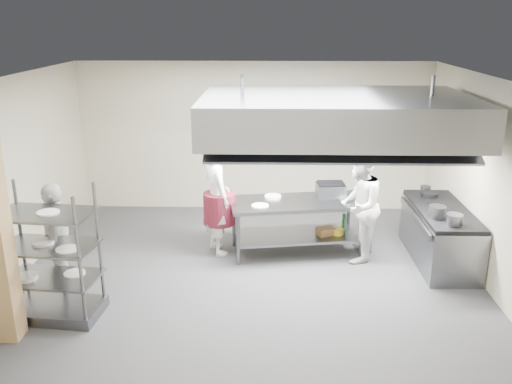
{
  "coord_description": "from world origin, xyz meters",
  "views": [
    {
      "loc": [
        0.31,
        -7.7,
        3.8
      ],
      "look_at": [
        0.11,
        0.2,
        1.25
      ],
      "focal_mm": 38.0,
      "sensor_mm": 36.0,
      "label": 1
    }
  ],
  "objects_px": {
    "pass_rack": "(50,254)",
    "chef_line": "(358,206)",
    "griddle": "(331,190)",
    "stockpot": "(437,212)",
    "island": "(296,227)",
    "chef_plating": "(58,242)",
    "cooking_range": "(440,236)",
    "chef_head": "(217,198)"
  },
  "relations": [
    {
      "from": "pass_rack",
      "to": "chef_line",
      "type": "height_order",
      "value": "chef_line"
    },
    {
      "from": "pass_rack",
      "to": "griddle",
      "type": "xyz_separation_m",
      "value": [
        3.87,
        2.37,
        0.13
      ]
    },
    {
      "from": "pass_rack",
      "to": "stockpot",
      "type": "height_order",
      "value": "pass_rack"
    },
    {
      "from": "island",
      "to": "chef_plating",
      "type": "xyz_separation_m",
      "value": [
        -3.37,
        -1.67,
        0.4
      ]
    },
    {
      "from": "cooking_range",
      "to": "chef_plating",
      "type": "distance_m",
      "value": 5.86
    },
    {
      "from": "cooking_range",
      "to": "chef_line",
      "type": "relative_size",
      "value": 1.08
    },
    {
      "from": "chef_plating",
      "to": "stockpot",
      "type": "bearing_deg",
      "value": 87.53
    },
    {
      "from": "pass_rack",
      "to": "griddle",
      "type": "distance_m",
      "value": 4.54
    },
    {
      "from": "island",
      "to": "pass_rack",
      "type": "bearing_deg",
      "value": -155.86
    },
    {
      "from": "island",
      "to": "griddle",
      "type": "relative_size",
      "value": 4.63
    },
    {
      "from": "cooking_range",
      "to": "griddle",
      "type": "relative_size",
      "value": 4.22
    },
    {
      "from": "island",
      "to": "griddle",
      "type": "xyz_separation_m",
      "value": [
        0.57,
        0.22,
        0.57
      ]
    },
    {
      "from": "island",
      "to": "chef_head",
      "type": "bearing_deg",
      "value": 171.86
    },
    {
      "from": "chef_head",
      "to": "stockpot",
      "type": "distance_m",
      "value": 3.49
    },
    {
      "from": "chef_line",
      "to": "chef_plating",
      "type": "distance_m",
      "value": 4.56
    },
    {
      "from": "pass_rack",
      "to": "chef_plating",
      "type": "xyz_separation_m",
      "value": [
        -0.08,
        0.48,
        -0.04
      ]
    },
    {
      "from": "griddle",
      "to": "pass_rack",
      "type": "bearing_deg",
      "value": -151.98
    },
    {
      "from": "chef_plating",
      "to": "stockpot",
      "type": "relative_size",
      "value": 6.56
    },
    {
      "from": "island",
      "to": "chef_head",
      "type": "relative_size",
      "value": 1.15
    },
    {
      "from": "chef_head",
      "to": "island",
      "type": "bearing_deg",
      "value": -115.02
    },
    {
      "from": "chef_plating",
      "to": "stockpot",
      "type": "distance_m",
      "value": 5.56
    },
    {
      "from": "stockpot",
      "to": "cooking_range",
      "type": "bearing_deg",
      "value": 62.15
    },
    {
      "from": "chef_head",
      "to": "griddle",
      "type": "bearing_deg",
      "value": -108.77
    },
    {
      "from": "island",
      "to": "pass_rack",
      "type": "xyz_separation_m",
      "value": [
        -3.29,
        -2.15,
        0.44
      ]
    },
    {
      "from": "cooking_range",
      "to": "stockpot",
      "type": "relative_size",
      "value": 7.69
    },
    {
      "from": "chef_plating",
      "to": "griddle",
      "type": "distance_m",
      "value": 4.37
    },
    {
      "from": "island",
      "to": "chef_line",
      "type": "distance_m",
      "value": 1.11
    },
    {
      "from": "cooking_range",
      "to": "island",
      "type": "bearing_deg",
      "value": 173.04
    },
    {
      "from": "stockpot",
      "to": "chef_head",
      "type": "bearing_deg",
      "value": 169.06
    },
    {
      "from": "chef_line",
      "to": "griddle",
      "type": "height_order",
      "value": "chef_line"
    },
    {
      "from": "chef_line",
      "to": "chef_plating",
      "type": "height_order",
      "value": "chef_line"
    },
    {
      "from": "griddle",
      "to": "chef_plating",
      "type": "bearing_deg",
      "value": -157.94
    },
    {
      "from": "pass_rack",
      "to": "cooking_range",
      "type": "xyz_separation_m",
      "value": [
        5.6,
        1.87,
        -0.48
      ]
    },
    {
      "from": "cooking_range",
      "to": "stockpot",
      "type": "height_order",
      "value": "stockpot"
    },
    {
      "from": "chef_line",
      "to": "griddle",
      "type": "bearing_deg",
      "value": -123.28
    },
    {
      "from": "cooking_range",
      "to": "chef_line",
      "type": "height_order",
      "value": "chef_line"
    },
    {
      "from": "island",
      "to": "pass_rack",
      "type": "height_order",
      "value": "pass_rack"
    },
    {
      "from": "chef_head",
      "to": "chef_plating",
      "type": "distance_m",
      "value": 2.62
    },
    {
      "from": "chef_line",
      "to": "stockpot",
      "type": "relative_size",
      "value": 7.13
    },
    {
      "from": "cooking_range",
      "to": "chef_head",
      "type": "bearing_deg",
      "value": 175.89
    },
    {
      "from": "cooking_range",
      "to": "stockpot",
      "type": "distance_m",
      "value": 0.73
    },
    {
      "from": "griddle",
      "to": "island",
      "type": "bearing_deg",
      "value": -162.7
    }
  ]
}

